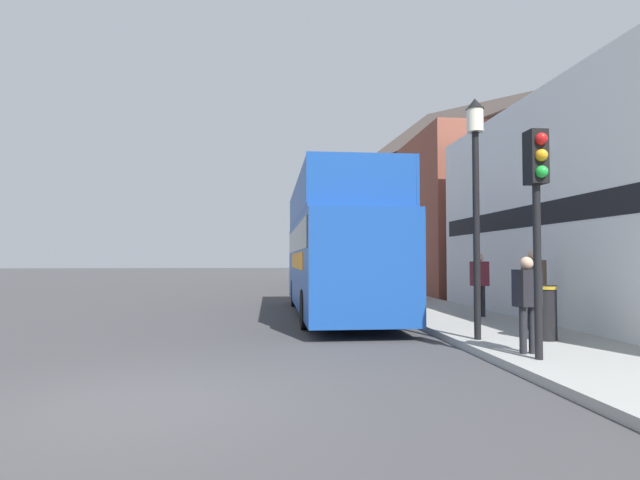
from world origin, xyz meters
TOP-DOWN VIEW (x-y plane):
  - ground_plane at (0.00, 21.00)m, footprint 144.00×144.00m
  - sidewalk at (6.60, 18.00)m, footprint 3.00×108.00m
  - brick_terrace_rear at (11.10, 23.43)m, footprint 6.00×20.75m
  - tour_bus at (3.49, 9.10)m, footprint 2.50×9.87m
  - parked_car_ahead_of_bus at (4.02, 16.80)m, footprint 1.73×4.08m
  - pedestrian_nearest at (5.73, 1.92)m, footprint 0.42×0.23m
  - pedestrian_second at (7.35, 4.62)m, footprint 0.46×0.25m
  - pedestrian_third at (7.17, 7.10)m, footprint 0.45×0.25m
  - traffic_signal at (5.66, 1.43)m, footprint 0.28×0.42m
  - lamp_post_nearest at (5.51, 3.41)m, footprint 0.35×0.35m
  - lamp_post_second at (5.77, 10.60)m, footprint 0.35×0.35m
  - litter_bin at (6.78, 3.22)m, footprint 0.48×0.48m

SIDE VIEW (x-z plane):
  - ground_plane at x=0.00m, z-range 0.00..0.00m
  - sidewalk at x=6.60m, z-range 0.00..0.14m
  - litter_bin at x=6.78m, z-range 0.17..1.22m
  - parked_car_ahead_of_bus at x=4.02m, z-range -0.06..1.53m
  - pedestrian_nearest at x=5.73m, z-range 0.30..1.90m
  - pedestrian_third at x=7.17m, z-range 0.32..2.04m
  - pedestrian_second at x=7.35m, z-range 0.32..2.09m
  - tour_bus at x=3.49m, z-range -0.19..3.78m
  - traffic_signal at x=5.66m, z-range 0.98..4.56m
  - lamp_post_nearest at x=5.51m, z-range 1.03..5.76m
  - lamp_post_second at x=5.77m, z-range 1.07..6.15m
  - brick_terrace_rear at x=11.10m, z-range 0.00..10.60m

